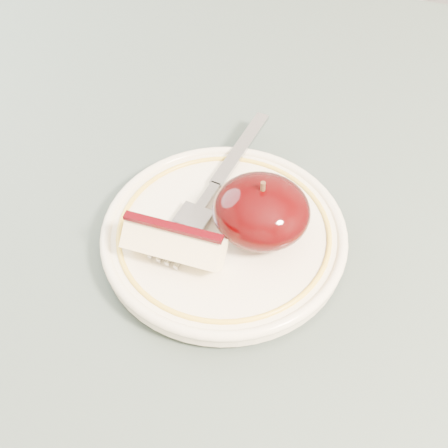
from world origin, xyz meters
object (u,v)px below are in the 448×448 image
(apple_half, at_px, (261,211))
(fork, at_px, (215,186))
(plate, at_px, (224,235))
(table, at_px, (272,318))

(apple_half, distance_m, fork, 0.06)
(fork, bearing_deg, plate, -144.73)
(plate, relative_size, apple_half, 2.59)
(table, bearing_deg, plate, 175.67)
(table, height_order, apple_half, apple_half)
(table, distance_m, apple_half, 0.13)
(apple_half, xyz_separation_m, fork, (-0.05, 0.03, -0.02))
(table, distance_m, fork, 0.14)
(table, bearing_deg, apple_half, 146.04)
(fork, bearing_deg, table, -115.05)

